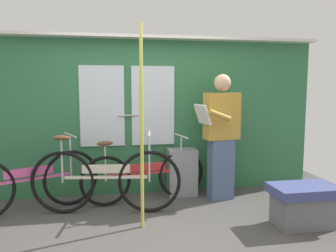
% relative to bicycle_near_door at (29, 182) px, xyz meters
% --- Properties ---
extents(ground_plane, '(6.02, 4.36, 0.04)m').
position_rel_bicycle_near_door_xyz_m(ground_plane, '(1.41, -0.80, -0.40)').
color(ground_plane, '#474442').
extents(train_door_wall, '(5.02, 0.28, 2.20)m').
position_rel_bicycle_near_door_xyz_m(train_door_wall, '(1.41, 0.57, 0.77)').
color(train_door_wall, '#2D6B42').
rests_on(train_door_wall, ground_plane).
extents(bicycle_near_door, '(1.58, 0.79, 0.92)m').
position_rel_bicycle_near_door_xyz_m(bicycle_near_door, '(0.00, 0.00, 0.00)').
color(bicycle_near_door, black).
rests_on(bicycle_near_door, ground_plane).
extents(bicycle_leaning_behind, '(1.66, 0.48, 0.86)m').
position_rel_bicycle_near_door_xyz_m(bicycle_leaning_behind, '(1.40, 0.17, -0.03)').
color(bicycle_leaning_behind, black).
rests_on(bicycle_leaning_behind, ground_plane).
extents(bicycle_by_pole, '(1.78, 0.44, 0.97)m').
position_rel_bicycle_near_door_xyz_m(bicycle_by_pole, '(0.90, -0.15, 0.02)').
color(bicycle_by_pole, black).
rests_on(bicycle_by_pole, ground_plane).
extents(passenger_reading_newspaper, '(0.60, 0.53, 1.68)m').
position_rel_bicycle_near_door_xyz_m(passenger_reading_newspaper, '(2.42, 0.10, 0.51)').
color(passenger_reading_newspaper, slate).
rests_on(passenger_reading_newspaper, ground_plane).
extents(trash_bin_by_wall, '(0.40, 0.28, 0.65)m').
position_rel_bicycle_near_door_xyz_m(trash_bin_by_wall, '(1.95, 0.36, -0.05)').
color(trash_bin_by_wall, gray).
rests_on(trash_bin_by_wall, ground_plane).
extents(handrail_pole, '(0.04, 0.04, 2.16)m').
position_rel_bicycle_near_door_xyz_m(handrail_pole, '(1.30, -0.62, 0.70)').
color(handrail_pole, '#C6C14C').
rests_on(handrail_pole, ground_plane).
extents(bench_seat_corner, '(0.70, 0.44, 0.45)m').
position_rel_bicycle_near_door_xyz_m(bench_seat_corner, '(3.02, -0.89, -0.14)').
color(bench_seat_corner, '#3D477F').
rests_on(bench_seat_corner, ground_plane).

